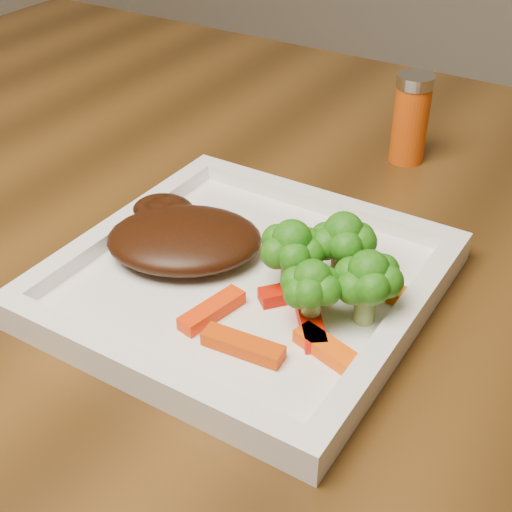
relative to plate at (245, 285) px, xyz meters
The scene contains 14 objects.
plate is the anchor object (origin of this frame).
steak 0.06m from the plate, behind, with size 0.13×0.10×0.03m, color #351608.
broccoli_0 0.08m from the plate, 29.35° to the left, with size 0.06×0.06×0.07m, color #3E7A14, non-canonical shape.
broccoli_1 0.11m from the plate, ahead, with size 0.05×0.05×0.06m, color #336E12, non-canonical shape.
broccoli_2 0.08m from the plate, 16.88° to the right, with size 0.05×0.05×0.06m, color #156C12, non-canonical shape.
broccoli_3 0.05m from the plate, 12.78° to the left, with size 0.06×0.06×0.06m, color #217A14, non-canonical shape.
carrot_0 0.08m from the plate, 58.34° to the right, with size 0.06×0.02×0.01m, color #CF3C03.
carrot_1 0.11m from the plate, 24.73° to the right, with size 0.06×0.02×0.01m, color #FF5304.
carrot_2 0.05m from the plate, 84.97° to the right, with size 0.06×0.01×0.01m, color #F33303.
carrot_3 0.11m from the plate, 19.73° to the left, with size 0.06×0.01×0.01m, color #C84B03.
carrot_4 0.07m from the plate, 70.45° to the left, with size 0.06×0.02×0.01m, color orange.
carrot_5 0.08m from the plate, 19.22° to the right, with size 0.06×0.02×0.01m, color #F61604.
carrot_6 0.05m from the plate, ahead, with size 0.06×0.02×0.01m, color red.
spice_shaker 0.28m from the plate, 85.71° to the left, with size 0.04×0.04×0.09m, color #D1490B.
Camera 1 is at (0.29, -0.55, 1.09)m, focal length 50.00 mm.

